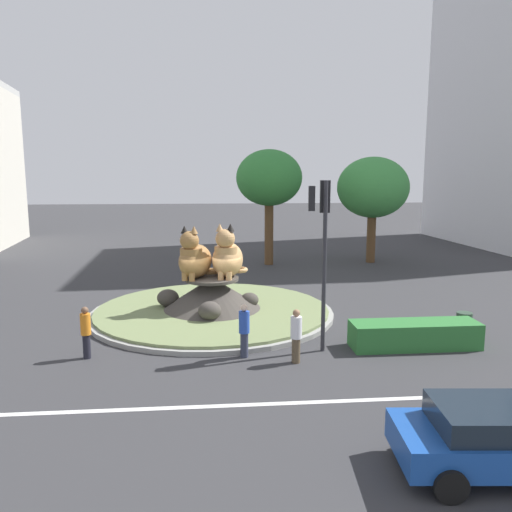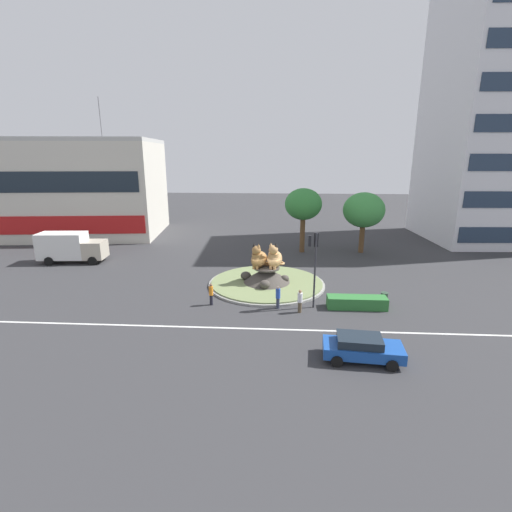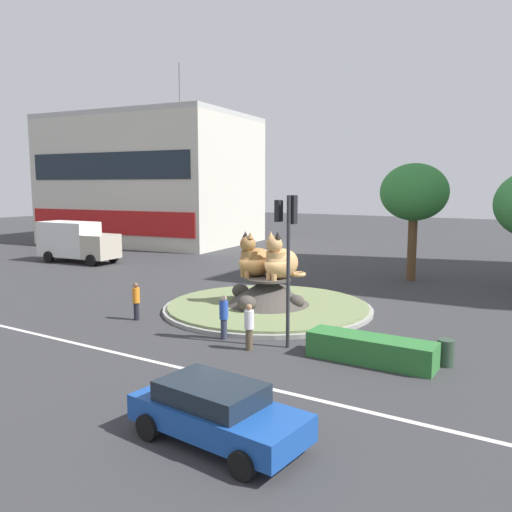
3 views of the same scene
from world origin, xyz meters
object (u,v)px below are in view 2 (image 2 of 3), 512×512
litter_bin (384,298)px  sedan_on_far_lane (362,347)px  cat_statue_calico (274,258)px  broadleaf_tree_behind_island (303,205)px  delivery_box_truck (70,247)px  second_tree_near_tower (364,210)px  pedestrian_orange_shirt (211,294)px  cat_statue_tabby (259,258)px  pedestrian_blue_shirt (278,296)px  shophouse_block (85,188)px  traffic_light_mast (315,254)px  pedestrian_white_shirt (300,301)px  office_tower (508,111)px

litter_bin → sedan_on_far_lane: bearing=-112.6°
cat_statue_calico → broadleaf_tree_behind_island: broadleaf_tree_behind_island is taller
sedan_on_far_lane → delivery_box_truck: bearing=151.1°
sedan_on_far_lane → cat_statue_calico: bearing=117.6°
second_tree_near_tower → pedestrian_orange_shirt: (-14.76, -16.79, -4.04)m
cat_statue_tabby → cat_statue_calico: cat_statue_calico is taller
pedestrian_orange_shirt → pedestrian_blue_shirt: (5.08, -0.35, 0.02)m
shophouse_block → delivery_box_truck: 16.26m
broadleaf_tree_behind_island → pedestrian_orange_shirt: bearing=-115.3°
sedan_on_far_lane → shophouse_block: bearing=139.6°
broadleaf_tree_behind_island → litter_bin: bearing=-70.8°
traffic_light_mast → broadleaf_tree_behind_island: 16.54m
broadleaf_tree_behind_island → pedestrian_orange_shirt: 18.92m
shophouse_block → sedan_on_far_lane: bearing=-51.6°
sedan_on_far_lane → pedestrian_blue_shirt: bearing=129.0°
cat_statue_calico → pedestrian_white_shirt: (1.94, -5.85, -1.53)m
cat_statue_calico → second_tree_near_tower: bearing=151.8°
second_tree_near_tower → delivery_box_truck: (-31.72, -6.08, -3.27)m
shophouse_block → litter_bin: shophouse_block is taller
litter_bin → pedestrian_white_shirt: bearing=-162.7°
cat_statue_calico → delivery_box_truck: (-21.70, 5.85, -0.76)m
pedestrian_white_shirt → delivery_box_truck: bearing=22.5°
pedestrian_orange_shirt → delivery_box_truck: (-16.96, 10.70, 0.77)m
traffic_light_mast → litter_bin: traffic_light_mast is taller
cat_statue_tabby → sedan_on_far_lane: 13.78m
pedestrian_white_shirt → sedan_on_far_lane: 7.03m
pedestrian_white_shirt → office_tower: bearing=-86.8°
cat_statue_tabby → second_tree_near_tower: second_tree_near_tower is taller
second_tree_near_tower → delivery_box_truck: 32.46m
second_tree_near_tower → shophouse_block: bearing=167.1°
pedestrian_blue_shirt → delivery_box_truck: delivery_box_truck is taller
shophouse_block → office_tower: 56.68m
cat_statue_calico → pedestrian_blue_shirt: cat_statue_calico is taller
cat_statue_tabby → sedan_on_far_lane: size_ratio=0.50×
pedestrian_white_shirt → pedestrian_blue_shirt: bearing=26.8°
broadleaf_tree_behind_island → second_tree_near_tower: size_ratio=1.06×
pedestrian_blue_shirt → cat_statue_calico: bearing=-103.8°
litter_bin → cat_statue_calico: bearing=155.9°
sedan_on_far_lane → pedestrian_orange_shirt: bearing=148.3°
pedestrian_orange_shirt → cat_statue_calico: bearing=115.2°
cat_statue_calico → pedestrian_orange_shirt: size_ratio=1.34×
cat_statue_tabby → office_tower: 39.12m
cat_statue_tabby → delivery_box_truck: bearing=-82.8°
broadleaf_tree_behind_island → pedestrian_white_shirt: 18.22m
traffic_light_mast → office_tower: (25.88, 25.21, 12.29)m
traffic_light_mast → office_tower: bearing=-39.0°
pedestrian_white_shirt → shophouse_block: bearing=6.6°
broadleaf_tree_behind_island → pedestrian_blue_shirt: broadleaf_tree_behind_island is taller
traffic_light_mast → pedestrian_white_shirt: (-1.01, -1.10, -3.23)m
cat_statue_tabby → pedestrian_white_shirt: size_ratio=1.30×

